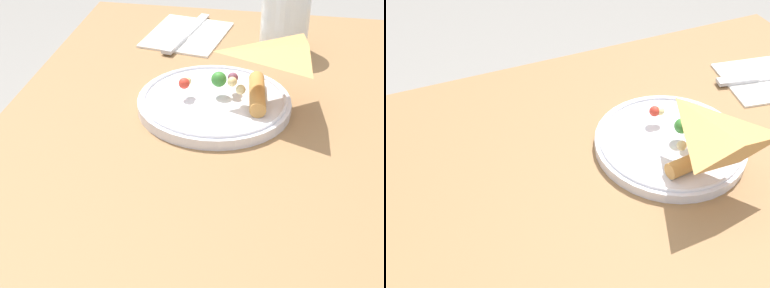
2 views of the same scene
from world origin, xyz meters
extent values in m
cube|color=olive|center=(0.00, 0.00, 0.70)|extent=(1.15, 0.65, 0.03)
cube|color=brown|center=(0.53, -0.28, 0.34)|extent=(0.06, 0.06, 0.69)
cube|color=brown|center=(0.53, 0.28, 0.34)|extent=(0.06, 0.06, 0.69)
cylinder|color=white|center=(0.16, 0.01, 0.73)|extent=(0.23, 0.23, 0.02)
torus|color=white|center=(0.16, 0.01, 0.73)|extent=(0.22, 0.22, 0.01)
pyramid|color=tan|center=(0.16, 0.02, 0.74)|extent=(0.12, 0.15, 0.02)
cylinder|color=#C68942|center=(0.17, -0.05, 0.75)|extent=(0.10, 0.03, 0.02)
sphere|color=#EFDB93|center=(0.16, 0.05, 0.76)|extent=(0.01, 0.01, 0.01)
sphere|color=#7A4256|center=(0.19, -0.01, 0.76)|extent=(0.02, 0.02, 0.02)
sphere|color=#EFDB93|center=(0.17, -0.01, 0.76)|extent=(0.01, 0.01, 0.01)
sphere|color=red|center=(0.16, 0.06, 0.76)|extent=(0.02, 0.02, 0.02)
sphere|color=#EFDB93|center=(0.15, -0.03, 0.76)|extent=(0.01, 0.01, 0.01)
sphere|color=#388433|center=(0.17, 0.01, 0.76)|extent=(0.02, 0.02, 0.02)
cylinder|color=white|center=(0.39, -0.08, 0.77)|extent=(0.09, 0.09, 0.11)
cylinder|color=#F4CC66|center=(0.39, -0.08, 0.77)|extent=(0.08, 0.08, 0.10)
cube|color=white|center=(0.43, 0.10, 0.72)|extent=(0.19, 0.16, 0.00)
cube|color=#B2B2B7|center=(0.37, 0.11, 0.72)|extent=(0.08, 0.03, 0.01)
cube|color=silver|center=(0.46, 0.09, 0.72)|extent=(0.12, 0.04, 0.00)
ellipsoid|color=silver|center=(0.52, 0.08, 0.72)|extent=(0.02, 0.02, 0.00)
camera|label=1|loc=(-0.61, -0.09, 1.17)|focal=55.00mm
camera|label=2|loc=(-0.18, -0.45, 1.22)|focal=45.00mm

